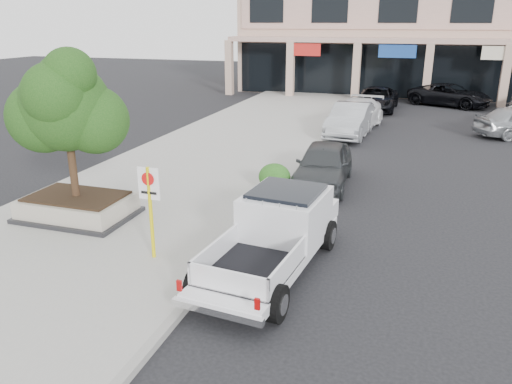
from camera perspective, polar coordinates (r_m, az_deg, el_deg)
ground at (r=12.60m, az=4.14°, el=-7.73°), size 120.00×120.00×0.00m
sidewalk at (r=19.60m, az=-7.24°, el=2.31°), size 8.00×52.00×0.15m
curb at (r=18.32m, az=4.03°, el=1.22°), size 0.20×52.00×0.15m
strip_mall at (r=45.21m, az=25.97°, el=16.04°), size 40.55×12.43×9.50m
planter at (r=15.59m, az=-19.71°, el=-1.57°), size 3.20×2.20×0.68m
planter_tree at (r=14.91m, az=-20.19°, el=9.21°), size 2.90×2.55×4.00m
no_parking_sign at (r=12.05m, az=-12.03°, el=-0.94°), size 0.55×0.09×2.30m
hedge at (r=16.97m, az=2.13°, el=1.72°), size 1.10×0.99×0.93m
pickup_truck at (r=11.65m, az=1.67°, el=-5.22°), size 2.61×5.75×1.75m
curb_car_a at (r=18.06m, az=7.73°, el=3.12°), size 2.01×4.58×1.53m
curb_car_b at (r=26.31m, az=10.73°, el=8.11°), size 2.05×5.13×1.66m
curb_car_c at (r=28.12m, az=11.30°, el=8.68°), size 2.93×5.70×1.58m
curb_car_d at (r=34.49m, az=13.62°, el=10.31°), size 2.62×5.46×1.50m
lot_car_d at (r=37.72m, az=21.27°, el=10.30°), size 6.08×4.52×1.53m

